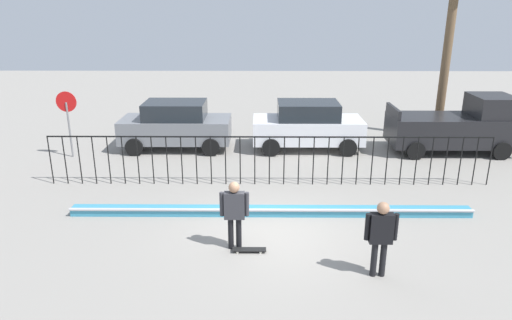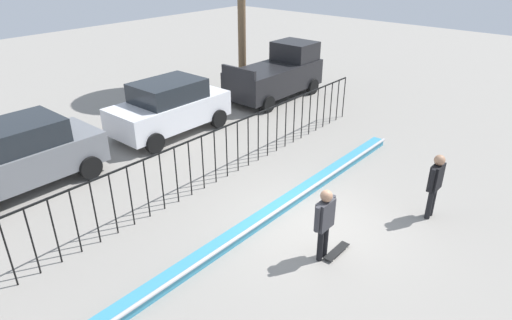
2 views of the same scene
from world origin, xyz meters
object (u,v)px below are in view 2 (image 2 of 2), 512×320
(skateboarder, at_px, (325,219))
(skateboard, at_px, (337,251))
(camera_operator, at_px, (435,181))
(pickup_truck, at_px, (278,74))
(parked_car_gray, at_px, (19,155))
(parked_car_white, at_px, (169,107))

(skateboarder, relative_size, skateboard, 2.12)
(camera_operator, relative_size, pickup_truck, 0.36)
(camera_operator, bearing_deg, pickup_truck, -103.44)
(skateboarder, relative_size, camera_operator, 0.99)
(pickup_truck, bearing_deg, camera_operator, -114.58)
(skateboard, height_order, parked_car_gray, parked_car_gray)
(camera_operator, distance_m, parked_car_white, 9.23)
(skateboarder, height_order, pickup_truck, pickup_truck)
(skateboarder, relative_size, parked_car_white, 0.39)
(skateboarder, distance_m, pickup_truck, 11.27)
(skateboard, bearing_deg, pickup_truck, 23.63)
(skateboard, xyz_separation_m, pickup_truck, (7.89, 7.87, 0.98))
(skateboard, height_order, pickup_truck, pickup_truck)
(skateboarder, height_order, skateboard, skateboarder)
(skateboarder, bearing_deg, camera_operator, 4.50)
(pickup_truck, bearing_deg, parked_car_white, -178.07)
(skateboard, relative_size, parked_car_white, 0.19)
(camera_operator, relative_size, parked_car_gray, 0.40)
(parked_car_gray, xyz_separation_m, parked_car_white, (5.23, -0.01, 0.00))
(parked_car_white, bearing_deg, parked_car_gray, -178.55)
(parked_car_white, distance_m, pickup_truck, 5.77)
(skateboarder, distance_m, camera_operator, 3.32)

